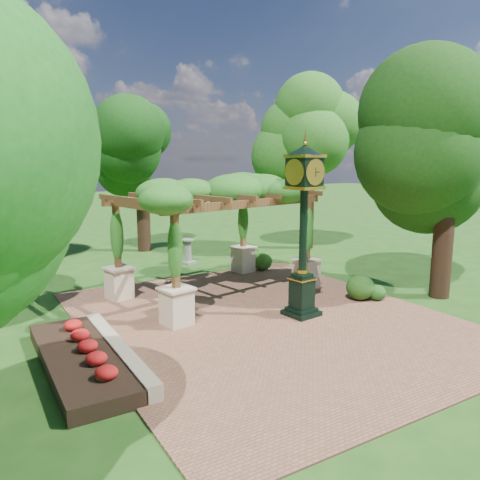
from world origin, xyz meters
TOP-DOWN VIEW (x-y plane):
  - ground at (0.00, 0.00)m, footprint 120.00×120.00m
  - brick_plaza at (0.00, 1.00)m, footprint 10.00×12.00m
  - border_wall at (-4.60, 0.50)m, footprint 0.35×5.00m
  - flower_bed at (-5.50, 0.50)m, footprint 1.50×5.00m
  - pedestal_clock at (1.12, 0.71)m, footprint 1.15×1.15m
  - pergola at (0.01, 4.16)m, footprint 7.33×5.37m
  - sundial at (1.21, 9.19)m, footprint 0.82×0.82m
  - shrub_front at (4.27, 0.61)m, footprint 0.60×0.60m
  - shrub_mid at (3.83, 0.97)m, footprint 1.23×1.23m
  - shrub_back at (3.37, 6.25)m, footprint 0.90×0.90m
  - tree_north at (0.53, 13.16)m, footprint 3.49×3.49m
  - tree_east_far at (8.34, 9.40)m, footprint 4.11×4.11m
  - tree_east_near at (6.52, -0.14)m, footprint 4.52×4.52m

SIDE VIEW (x-z plane):
  - ground at x=0.00m, z-range 0.00..0.00m
  - brick_plaza at x=0.00m, z-range 0.00..0.04m
  - flower_bed at x=-5.50m, z-range 0.00..0.36m
  - border_wall at x=-4.60m, z-range 0.00..0.40m
  - shrub_front at x=4.27m, z-range 0.04..0.57m
  - shrub_back at x=3.37m, z-range 0.04..0.78m
  - shrub_mid at x=3.83m, z-range 0.04..0.89m
  - sundial at x=1.21m, z-range -0.07..1.06m
  - pedestal_clock at x=1.12m, z-range 0.51..5.72m
  - pergola at x=0.01m, z-range 1.34..5.53m
  - tree_east_near at x=6.52m, z-range 1.40..8.89m
  - tree_north at x=0.53m, z-range 1.42..9.21m
  - tree_east_far at x=8.34m, z-range 1.65..10.55m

